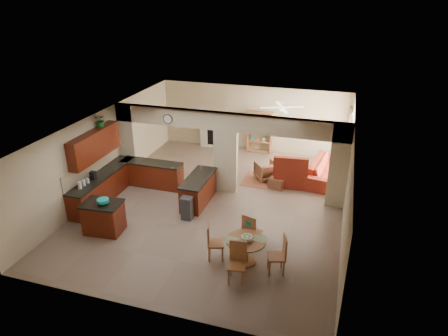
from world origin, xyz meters
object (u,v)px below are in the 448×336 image
(kitchen_island, at_px, (104,217))
(armchair, at_px, (266,171))
(sofa, at_px, (327,170))
(dining_table, at_px, (246,247))

(kitchen_island, bearing_deg, armchair, 47.33)
(kitchen_island, relative_size, armchair, 1.58)
(sofa, distance_m, armchair, 2.22)
(dining_table, distance_m, armchair, 5.06)
(dining_table, bearing_deg, armchair, 95.72)
(sofa, bearing_deg, armchair, 113.35)
(dining_table, height_order, armchair, dining_table)
(armchair, bearing_deg, sofa, 157.88)
(armchair, bearing_deg, dining_table, 57.87)
(armchair, bearing_deg, kitchen_island, 14.22)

